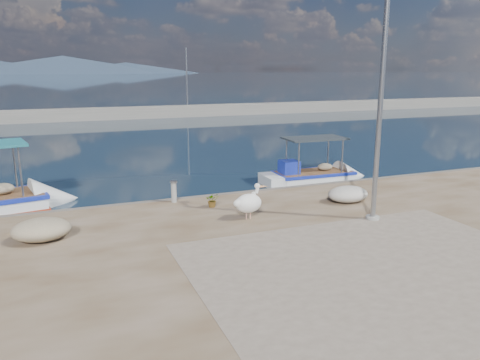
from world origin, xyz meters
The scene contains 12 objects.
ground centered at (0.00, 0.00, 0.00)m, with size 1400.00×1400.00×0.00m, color #162635.
quay centered at (0.00, -6.00, 0.25)m, with size 44.00×22.00×0.50m, color brown.
quay_patch centered at (1.00, -3.00, 0.50)m, with size 9.00×7.00×0.01m, color gray.
breakwater centered at (0.00, 40.00, 0.60)m, with size 120.00×2.20×7.50m.
mountains centered at (4.39, 650.00, 9.51)m, with size 370.00×280.00×22.00m.
boat_right centered at (5.05, 7.27, 0.19)m, with size 5.15×1.82×2.46m.
pelican centered at (-0.48, 1.80, 1.04)m, with size 1.19×0.61×1.15m.
lamp_post centered at (3.20, 0.33, 3.80)m, with size 0.44×0.96×7.00m.
bollard_near centered at (-2.25, 4.60, 0.93)m, with size 0.26×0.26×0.79m.
potted_plant centered at (-1.15, 3.50, 0.75)m, with size 0.45×0.39×0.50m, color #33722D.
net_pile_d centered at (3.61, 2.31, 0.79)m, with size 1.53×1.14×0.57m, color beige.
net_pile_b centered at (-6.64, 2.16, 0.81)m, with size 1.61×1.25×0.63m, color #BBAB8B.
Camera 1 is at (-6.04, -11.43, 5.19)m, focal length 35.00 mm.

